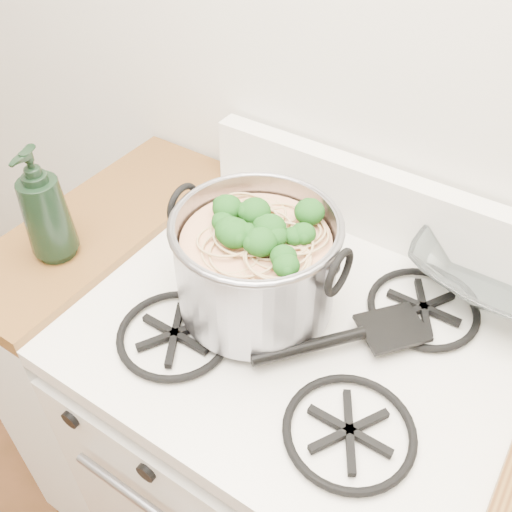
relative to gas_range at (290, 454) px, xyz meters
The scene contains 6 objects.
gas_range is the anchor object (origin of this frame).
counter_left 0.51m from the gas_range, behind, with size 0.25×0.65×0.92m.
stock_pot 0.59m from the gas_range, behind, with size 0.32×0.29×0.20m.
spatula 0.52m from the gas_range, 23.58° to the left, with size 0.29×0.31×0.02m, color black, non-canonical shape.
glass_bowl 0.63m from the gas_range, 47.72° to the left, with size 0.12×0.12×0.03m, color white.
bottle 0.79m from the gas_range, 166.68° to the right, with size 0.09×0.09×0.24m, color black.
Camera 1 is at (0.30, 0.66, 1.69)m, focal length 40.00 mm.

